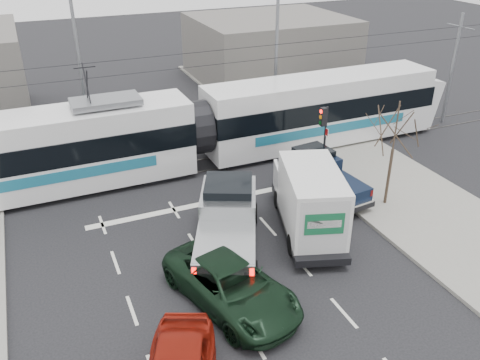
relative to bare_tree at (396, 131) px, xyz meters
name	(u,v)px	position (x,y,z in m)	size (l,w,h in m)	color
ground	(262,275)	(-7.60, -2.50, -3.79)	(120.00, 120.00, 0.00)	black
sidewalk_right	(446,224)	(1.40, -2.50, -3.72)	(6.00, 60.00, 0.15)	gray
rails	(183,169)	(-7.60, 7.50, -3.78)	(60.00, 1.60, 0.03)	#33302D
building_right	(269,48)	(4.40, 21.50, -1.29)	(12.00, 10.00, 5.00)	#625C59
bare_tree	(396,131)	(0.00, 0.00, 0.00)	(2.40, 2.40, 5.00)	#47382B
traffic_signal	(324,126)	(-1.13, 4.00, -1.05)	(0.44, 0.44, 3.60)	black
street_lamp_near	(274,46)	(-0.29, 11.50, 1.32)	(2.38, 0.25, 9.00)	slate
street_lamp_far	(75,57)	(-11.79, 13.50, 1.32)	(2.38, 0.25, 9.00)	slate
catenary	(179,100)	(-7.60, 7.50, 0.09)	(60.00, 0.20, 7.00)	black
tram	(197,129)	(-6.70, 7.64, -1.66)	(29.43, 3.29, 6.00)	white
silver_pickup	(228,218)	(-7.99, 0.00, -2.58)	(4.85, 7.03, 2.43)	black
box_truck	(309,200)	(-4.49, -0.46, -2.25)	(3.98, 6.62, 3.13)	black
navy_pickup	(321,174)	(-2.24, 2.22, -2.74)	(2.45, 5.25, 2.13)	black
green_car	(231,285)	(-9.26, -3.47, -3.01)	(2.60, 5.64, 1.57)	black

